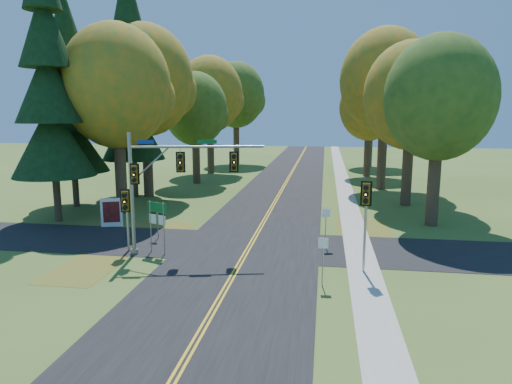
# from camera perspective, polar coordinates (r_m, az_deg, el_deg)

# --- Properties ---
(ground) EXTENTS (160.00, 160.00, 0.00)m
(ground) POSITION_cam_1_polar(r_m,az_deg,el_deg) (24.81, -1.51, -8.06)
(ground) COLOR #3A5A1F
(ground) RESTS_ON ground
(road_main) EXTENTS (8.00, 160.00, 0.02)m
(road_main) POSITION_cam_1_polar(r_m,az_deg,el_deg) (24.80, -1.51, -8.04)
(road_main) COLOR black
(road_main) RESTS_ON ground
(road_cross) EXTENTS (60.00, 6.00, 0.02)m
(road_cross) POSITION_cam_1_polar(r_m,az_deg,el_deg) (26.69, -0.75, -6.73)
(road_cross) COLOR black
(road_cross) RESTS_ON ground
(centerline_left) EXTENTS (0.10, 160.00, 0.01)m
(centerline_left) POSITION_cam_1_polar(r_m,az_deg,el_deg) (24.82, -1.74, -7.99)
(centerline_left) COLOR gold
(centerline_left) RESTS_ON road_main
(centerline_right) EXTENTS (0.10, 160.00, 0.01)m
(centerline_right) POSITION_cam_1_polar(r_m,az_deg,el_deg) (24.78, -1.28, -8.01)
(centerline_right) COLOR gold
(centerline_right) RESTS_ON road_main
(sidewalk_east) EXTENTS (1.60, 160.00, 0.06)m
(sidewalk_east) POSITION_cam_1_polar(r_m,az_deg,el_deg) (24.53, 13.06, -8.46)
(sidewalk_east) COLOR #9E998E
(sidewalk_east) RESTS_ON ground
(leaf_patch_w_near) EXTENTS (4.00, 6.00, 0.00)m
(leaf_patch_w_near) POSITION_cam_1_polar(r_m,az_deg,el_deg) (30.23, -12.41, -4.96)
(leaf_patch_w_near) COLOR brown
(leaf_patch_w_near) RESTS_ON ground
(leaf_patch_e) EXTENTS (3.50, 8.00, 0.00)m
(leaf_patch_e) POSITION_cam_1_polar(r_m,az_deg,el_deg) (30.32, 13.36, -4.96)
(leaf_patch_e) COLOR brown
(leaf_patch_e) RESTS_ON ground
(leaf_patch_w_far) EXTENTS (3.00, 5.00, 0.00)m
(leaf_patch_w_far) POSITION_cam_1_polar(r_m,az_deg,el_deg) (24.58, -20.52, -8.87)
(leaf_patch_w_far) COLOR brown
(leaf_patch_w_far) RESTS_ON ground
(tree_w_a) EXTENTS (8.00, 8.00, 14.15)m
(tree_w_a) POSITION_cam_1_polar(r_m,az_deg,el_deg) (36.05, -16.90, 12.44)
(tree_w_a) COLOR #38281C
(tree_w_a) RESTS_ON ground
(tree_e_a) EXTENTS (7.20, 7.20, 12.73)m
(tree_e_a) POSITION_cam_1_polar(r_m,az_deg,el_deg) (32.84, 22.04, 10.76)
(tree_e_a) COLOR #38281C
(tree_e_a) RESTS_ON ground
(tree_w_b) EXTENTS (8.60, 8.60, 15.38)m
(tree_w_b) POSITION_cam_1_polar(r_m,az_deg,el_deg) (42.67, -13.64, 13.33)
(tree_w_b) COLOR #38281C
(tree_w_b) RESTS_ON ground
(tree_e_b) EXTENTS (7.60, 7.60, 13.33)m
(tree_e_b) POSITION_cam_1_polar(r_m,az_deg,el_deg) (39.40, 18.93, 11.23)
(tree_e_b) COLOR #38281C
(tree_e_b) RESTS_ON ground
(tree_w_c) EXTENTS (6.80, 6.80, 11.91)m
(tree_w_c) POSITION_cam_1_polar(r_m,az_deg,el_deg) (49.62, -7.53, 10.21)
(tree_w_c) COLOR #38281C
(tree_w_c) RESTS_ON ground
(tree_e_c) EXTENTS (8.80, 8.80, 15.79)m
(tree_e_c) POSITION_cam_1_polar(r_m,az_deg,el_deg) (47.34, 15.97, 13.22)
(tree_e_c) COLOR #38281C
(tree_e_c) RESTS_ON ground
(tree_w_d) EXTENTS (8.20, 8.20, 14.56)m
(tree_w_d) POSITION_cam_1_polar(r_m,az_deg,el_deg) (58.22, -5.72, 12.01)
(tree_w_d) COLOR #38281C
(tree_w_d) RESTS_ON ground
(tree_e_d) EXTENTS (7.00, 7.00, 12.32)m
(tree_e_d) POSITION_cam_1_polar(r_m,az_deg,el_deg) (56.32, 14.05, 10.26)
(tree_e_d) COLOR #38281C
(tree_e_d) RESTS_ON ground
(tree_w_e) EXTENTS (8.40, 8.40, 14.97)m
(tree_w_e) POSITION_cam_1_polar(r_m,az_deg,el_deg) (68.60, -2.43, 11.98)
(tree_w_e) COLOR #38281C
(tree_w_e) RESTS_ON ground
(tree_e_e) EXTENTS (7.80, 7.80, 13.74)m
(tree_e_e) POSITION_cam_1_polar(r_m,az_deg,el_deg) (67.11, 14.28, 10.98)
(tree_e_e) COLOR #38281C
(tree_e_e) RESTS_ON ground
(pine_a) EXTENTS (5.60, 5.60, 19.48)m
(pine_a) POSITION_cam_1_polar(r_m,az_deg,el_deg) (34.71, -24.47, 11.59)
(pine_a) COLOR #38281C
(pine_a) RESTS_ON ground
(pine_b) EXTENTS (5.60, 5.60, 17.31)m
(pine_b) POSITION_cam_1_polar(r_m,az_deg,el_deg) (39.72, -22.25, 9.95)
(pine_b) COLOR #38281C
(pine_b) RESTS_ON ground
(pine_c) EXTENTS (5.60, 5.60, 20.56)m
(pine_c) POSITION_cam_1_polar(r_m,az_deg,el_deg) (42.86, -15.37, 12.33)
(pine_c) COLOR #38281C
(pine_c) RESTS_ON ground
(traffic_mast) EXTENTS (7.15, 1.94, 6.61)m
(traffic_mast) POSITION_cam_1_polar(r_m,az_deg,el_deg) (24.79, -11.32, 1.84)
(traffic_mast) COLOR gray
(traffic_mast) RESTS_ON ground
(east_signal_pole) EXTENTS (0.52, 0.61, 4.52)m
(east_signal_pole) POSITION_cam_1_polar(r_m,az_deg,el_deg) (21.98, 13.57, -1.45)
(east_signal_pole) COLOR #909398
(east_signal_pole) RESTS_ON ground
(ped_signal_pole) EXTENTS (0.56, 0.65, 3.56)m
(ped_signal_pole) POSITION_cam_1_polar(r_m,az_deg,el_deg) (25.85, -15.96, -1.64)
(ped_signal_pole) COLOR #979A9F
(ped_signal_pole) RESTS_ON ground
(route_sign_cluster) EXTENTS (1.27, 0.55, 2.91)m
(route_sign_cluster) POSITION_cam_1_polar(r_m,az_deg,el_deg) (25.45, -12.26, -3.03)
(route_sign_cluster) COLOR gray
(route_sign_cluster) RESTS_ON ground
(info_kiosk) EXTENTS (1.40, 0.64, 1.95)m
(info_kiosk) POSITION_cam_1_polar(r_m,az_deg,el_deg) (32.34, -17.60, -2.46)
(info_kiosk) COLOR silver
(info_kiosk) RESTS_ON ground
(reg_sign_e_north) EXTENTS (0.45, 0.15, 2.38)m
(reg_sign_e_north) POSITION_cam_1_polar(r_m,az_deg,el_deg) (26.23, 8.74, -3.48)
(reg_sign_e_north) COLOR gray
(reg_sign_e_north) RESTS_ON ground
(reg_sign_e_south) EXTENTS (0.44, 0.08, 2.30)m
(reg_sign_e_south) POSITION_cam_1_polar(r_m,az_deg,el_deg) (20.53, 8.37, -7.44)
(reg_sign_e_south) COLOR gray
(reg_sign_e_south) RESTS_ON ground
(reg_sign_w) EXTENTS (0.44, 0.11, 2.29)m
(reg_sign_w) POSITION_cam_1_polar(r_m,az_deg,el_deg) (28.46, -12.24, -2.65)
(reg_sign_w) COLOR gray
(reg_sign_w) RESTS_ON ground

